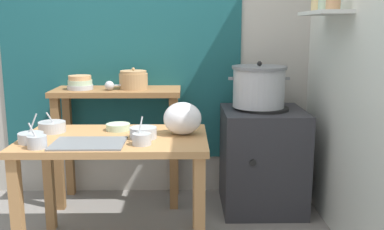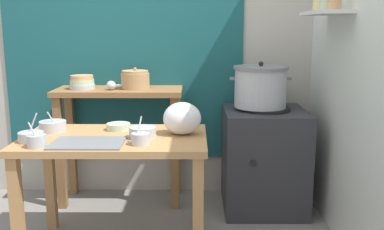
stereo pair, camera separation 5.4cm
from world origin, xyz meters
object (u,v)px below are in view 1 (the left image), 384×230
object	(u,v)px
back_shelf_table	(118,117)
prep_bowl_1	(37,141)
prep_bowl_0	(118,127)
prep_bowl_3	(143,132)
serving_tray	(89,143)
prep_table	(115,155)
bowl_stack_enamel	(80,83)
prep_bowl_5	(31,137)
plastic_bag	(182,118)
ladle	(111,86)
stove_block	(262,159)
clay_pot	(134,80)
prep_bowl_2	(142,138)
prep_bowl_4	(52,126)
steamer_pot	(259,86)

from	to	relation	value
back_shelf_table	prep_bowl_1	world-z (taller)	back_shelf_table
prep_bowl_0	prep_bowl_3	size ratio (longest dim) A/B	0.95
serving_tray	prep_table	bearing A→B (deg)	55.49
bowl_stack_enamel	prep_bowl_5	bearing A→B (deg)	-95.26
plastic_bag	ladle	bearing A→B (deg)	129.89
prep_table	stove_block	xyz separation A→B (m)	(1.00, 0.63, -0.23)
clay_pot	prep_table	bearing A→B (deg)	-92.27
back_shelf_table	prep_bowl_0	world-z (taller)	back_shelf_table
plastic_bag	prep_bowl_5	xyz separation A→B (m)	(-0.85, -0.18, -0.07)
prep_bowl_1	clay_pot	bearing A→B (deg)	67.96
prep_bowl_2	ladle	bearing A→B (deg)	109.60
ladle	serving_tray	distance (m)	0.89
prep_bowl_0	prep_bowl_1	bearing A→B (deg)	-132.12
bowl_stack_enamel	prep_bowl_4	distance (m)	0.65
prep_table	steamer_pot	xyz separation A→B (m)	(0.96, 0.65, 0.32)
clay_pot	prep_bowl_2	size ratio (longest dim) A/B	1.39
clay_pot	prep_bowl_3	bearing A→B (deg)	-79.71
back_shelf_table	prep_bowl_0	size ratio (longest dim) A/B	6.38
bowl_stack_enamel	prep_bowl_5	xyz separation A→B (m)	(-0.08, -0.87, -0.20)
prep_bowl_5	prep_bowl_4	bearing A→B (deg)	80.21
bowl_stack_enamel	prep_bowl_1	xyz separation A→B (m)	(-0.01, -0.98, -0.19)
steamer_pot	prep_bowl_1	bearing A→B (deg)	-146.28
ladle	prep_bowl_0	bearing A→B (deg)	-76.36
prep_bowl_2	prep_bowl_4	xyz separation A→B (m)	(-0.59, 0.31, -0.00)
prep_bowl_3	prep_bowl_1	bearing A→B (deg)	-159.57
steamer_pot	prep_bowl_0	bearing A→B (deg)	-153.51
serving_tray	stove_block	bearing A→B (deg)	35.56
prep_bowl_2	prep_bowl_3	xyz separation A→B (m)	(-0.01, 0.14, -0.00)
serving_tray	prep_bowl_1	bearing A→B (deg)	-164.21
prep_bowl_0	prep_bowl_4	size ratio (longest dim) A/B	0.91
prep_bowl_5	back_shelf_table	bearing A→B (deg)	68.40
ladle	prep_bowl_0	size ratio (longest dim) A/B	1.78
back_shelf_table	prep_bowl_4	bearing A→B (deg)	-115.85
stove_block	prep_bowl_2	distance (m)	1.21
bowl_stack_enamel	plastic_bag	xyz separation A→B (m)	(0.77, -0.69, -0.13)
clay_pot	prep_bowl_3	distance (m)	0.84
prep_table	prep_bowl_0	size ratio (longest dim) A/B	7.30
prep_bowl_2	steamer_pot	bearing A→B (deg)	46.81
steamer_pot	prep_bowl_5	distance (m)	1.62
ladle	prep_bowl_2	size ratio (longest dim) A/B	1.73
clay_pot	prep_bowl_1	size ratio (longest dim) A/B	1.51
bowl_stack_enamel	prep_bowl_3	xyz separation A→B (m)	(0.54, -0.78, -0.19)
bowl_stack_enamel	prep_bowl_2	size ratio (longest dim) A/B	1.24
prep_table	prep_bowl_2	xyz separation A→B (m)	(0.18, -0.18, 0.15)
back_shelf_table	prep_bowl_5	bearing A→B (deg)	-111.60
back_shelf_table	serving_tray	size ratio (longest dim) A/B	2.40
plastic_bag	prep_bowl_2	xyz separation A→B (m)	(-0.22, -0.23, -0.06)
prep_bowl_1	ladle	bearing A→B (deg)	75.29
back_shelf_table	clay_pot	bearing A→B (deg)	0.00
prep_bowl_5	serving_tray	bearing A→B (deg)	-7.10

